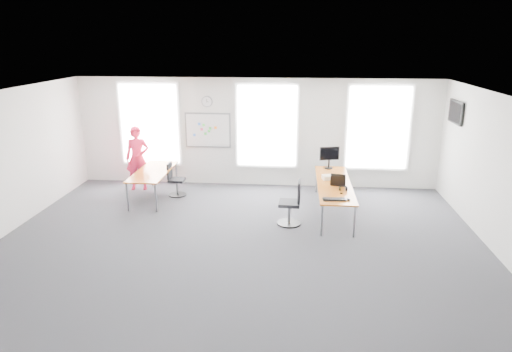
# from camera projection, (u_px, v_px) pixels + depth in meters

# --- Properties ---
(floor) EXTENTS (10.00, 10.00, 0.00)m
(floor) POSITION_uv_depth(u_px,v_px,m) (239.00, 245.00, 9.25)
(floor) COLOR #2C2C31
(floor) RESTS_ON ground
(ceiling) EXTENTS (10.00, 10.00, 0.00)m
(ceiling) POSITION_uv_depth(u_px,v_px,m) (237.00, 96.00, 8.38)
(ceiling) COLOR white
(ceiling) RESTS_ON ground
(wall_back) EXTENTS (10.00, 0.00, 10.00)m
(wall_back) POSITION_uv_depth(u_px,v_px,m) (256.00, 133.00, 12.63)
(wall_back) COLOR white
(wall_back) RESTS_ON ground
(wall_front) EXTENTS (10.00, 0.00, 10.00)m
(wall_front) POSITION_uv_depth(u_px,v_px,m) (192.00, 278.00, 5.01)
(wall_front) COLOR white
(wall_front) RESTS_ON ground
(wall_right) EXTENTS (0.00, 10.00, 10.00)m
(wall_right) POSITION_uv_depth(u_px,v_px,m) (507.00, 181.00, 8.39)
(wall_right) COLOR white
(wall_right) RESTS_ON ground
(window_left) EXTENTS (1.60, 0.06, 2.20)m
(window_left) POSITION_uv_depth(u_px,v_px,m) (150.00, 124.00, 12.80)
(window_left) COLOR white
(window_left) RESTS_ON wall_back
(window_mid) EXTENTS (1.60, 0.06, 2.20)m
(window_mid) POSITION_uv_depth(u_px,v_px,m) (267.00, 126.00, 12.52)
(window_mid) COLOR white
(window_mid) RESTS_ON wall_back
(window_right) EXTENTS (1.60, 0.06, 2.20)m
(window_right) POSITION_uv_depth(u_px,v_px,m) (378.00, 128.00, 12.26)
(window_right) COLOR white
(window_right) RESTS_ON wall_back
(desk_right) EXTENTS (0.80, 2.98, 0.73)m
(desk_right) POSITION_uv_depth(u_px,v_px,m) (334.00, 185.00, 10.80)
(desk_right) COLOR #BC6221
(desk_right) RESTS_ON ground
(desk_left) EXTENTS (0.82, 2.05, 0.75)m
(desk_left) POSITION_uv_depth(u_px,v_px,m) (153.00, 173.00, 11.73)
(desk_left) COLOR #BC6221
(desk_left) RESTS_ON ground
(chair_right) EXTENTS (0.54, 0.54, 1.02)m
(chair_right) POSITION_uv_depth(u_px,v_px,m) (292.00, 205.00, 10.15)
(chair_right) COLOR black
(chair_right) RESTS_ON ground
(chair_left) EXTENTS (0.47, 0.47, 0.89)m
(chair_left) POSITION_uv_depth(u_px,v_px,m) (175.00, 181.00, 12.05)
(chair_left) COLOR black
(chair_left) RESTS_ON ground
(person) EXTENTS (0.70, 0.51, 1.75)m
(person) POSITION_uv_depth(u_px,v_px,m) (138.00, 158.00, 12.42)
(person) COLOR #F02047
(person) RESTS_ON ground
(whiteboard) EXTENTS (1.20, 0.03, 0.90)m
(whiteboard) POSITION_uv_depth(u_px,v_px,m) (208.00, 130.00, 12.70)
(whiteboard) COLOR white
(whiteboard) RESTS_ON wall_back
(wall_clock) EXTENTS (0.30, 0.04, 0.30)m
(wall_clock) POSITION_uv_depth(u_px,v_px,m) (207.00, 102.00, 12.47)
(wall_clock) COLOR gray
(wall_clock) RESTS_ON wall_back
(tv) EXTENTS (0.06, 0.90, 0.55)m
(tv) POSITION_uv_depth(u_px,v_px,m) (456.00, 112.00, 11.02)
(tv) COLOR black
(tv) RESTS_ON wall_right
(keyboard) EXTENTS (0.51, 0.22, 0.02)m
(keyboard) POSITION_uv_depth(u_px,v_px,m) (334.00, 199.00, 9.66)
(keyboard) COLOR black
(keyboard) RESTS_ON desk_right
(mouse) EXTENTS (0.10, 0.13, 0.04)m
(mouse) POSITION_uv_depth(u_px,v_px,m) (349.00, 199.00, 9.64)
(mouse) COLOR black
(mouse) RESTS_ON desk_right
(lens_cap) EXTENTS (0.07, 0.07, 0.01)m
(lens_cap) POSITION_uv_depth(u_px,v_px,m) (341.00, 193.00, 10.07)
(lens_cap) COLOR black
(lens_cap) RESTS_ON desk_right
(headphones) EXTENTS (0.19, 0.10, 0.11)m
(headphones) POSITION_uv_depth(u_px,v_px,m) (343.00, 188.00, 10.25)
(headphones) COLOR black
(headphones) RESTS_ON desk_right
(laptop_sleeve) EXTENTS (0.35, 0.25, 0.28)m
(laptop_sleeve) POSITION_uv_depth(u_px,v_px,m) (338.00, 181.00, 10.52)
(laptop_sleeve) COLOR black
(laptop_sleeve) RESTS_ON desk_right
(paper_stack) EXTENTS (0.35, 0.29, 0.10)m
(paper_stack) POSITION_uv_depth(u_px,v_px,m) (329.00, 177.00, 11.07)
(paper_stack) COLOR beige
(paper_stack) RESTS_ON desk_right
(monitor) EXTENTS (0.52, 0.21, 0.58)m
(monitor) POSITION_uv_depth(u_px,v_px,m) (329.00, 156.00, 11.89)
(monitor) COLOR black
(monitor) RESTS_ON desk_right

